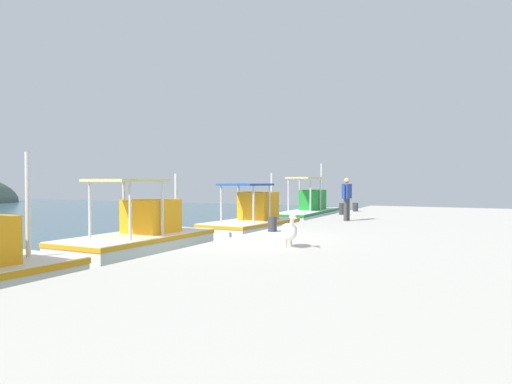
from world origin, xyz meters
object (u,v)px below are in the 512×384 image
fishing_boat_fifth (309,213)px  mooring_bollard_second (341,209)px  fisherman_standing (347,197)px  mooring_bollard_nearest (272,224)px  pelican (289,230)px  mooring_bollard_third (355,207)px  fishing_boat_third (140,239)px  fishing_boat_fourth (252,223)px

fishing_boat_fifth → mooring_bollard_second: bearing=-134.1°
fisherman_standing → mooring_bollard_nearest: (-4.78, 1.04, -0.71)m
fisherman_standing → mooring_bollard_nearest: fisherman_standing is taller
pelican → fisherman_standing: bearing=5.0°
fishing_boat_fifth → mooring_bollard_third: fishing_boat_fifth is taller
fishing_boat_third → pelican: fishing_boat_third is taller
fishing_boat_third → mooring_bollard_second: 10.40m
fishing_boat_fifth → fisherman_standing: 6.42m
fisherman_standing → mooring_bollard_third: size_ratio=3.88×
pelican → mooring_bollard_second: size_ratio=1.63×
mooring_bollard_third → mooring_bollard_second: bearing=180.0°
fishing_boat_fourth → mooring_bollard_nearest: size_ratio=10.86×
fishing_boat_third → mooring_bollard_third: size_ratio=11.88×
pelican → fishing_boat_fifth: bearing=17.6°
mooring_bollard_third → fisherman_standing: bearing=-169.4°
pelican → fisherman_standing: size_ratio=0.52×
mooring_bollard_third → mooring_bollard_nearest: bearing=-180.0°
mooring_bollard_nearest → mooring_bollard_third: (10.36, 0.00, -0.01)m
mooring_bollard_nearest → mooring_bollard_third: bearing=0.0°
fishing_boat_third → fisherman_standing: 8.24m
mooring_bollard_second → mooring_bollard_third: (2.58, 0.00, -0.05)m
fisherman_standing → fishing_boat_fourth: bearing=99.2°
fishing_boat_fifth → mooring_bollard_nearest: size_ratio=14.05×
fishing_boat_fourth → fishing_boat_fifth: 5.94m
pelican → mooring_bollard_third: (13.23, 1.71, -0.18)m
fishing_boat_third → mooring_bollard_nearest: fishing_boat_third is taller
fishing_boat_fifth → mooring_bollard_third: (0.27, -2.39, 0.38)m
fishing_boat_fifth → fishing_boat_third: bearing=174.8°
fishing_boat_third → fishing_boat_fifth: size_ratio=0.81×
fishing_boat_fourth → mooring_bollard_third: size_ratio=11.35×
mooring_bollard_third → fishing_boat_third: bearing=164.3°
fishing_boat_fifth → mooring_bollard_third: bearing=-83.5°
fishing_boat_fifth → fisherman_standing: size_ratio=3.78×
fishing_boat_fourth → mooring_bollard_third: bearing=-24.0°
mooring_bollard_second → mooring_bollard_third: mooring_bollard_second is taller
pelican → mooring_bollard_nearest: 3.35m
pelican → mooring_bollard_nearest: bearing=30.8°
pelican → mooring_bollard_second: 10.79m
fisherman_standing → mooring_bollard_third: 5.72m
mooring_bollard_second → fishing_boat_fifth: bearing=45.9°
fishing_boat_fourth → mooring_bollard_third: (6.20, -2.76, 0.40)m
fishing_boat_fifth → fisherman_standing: bearing=-147.1°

